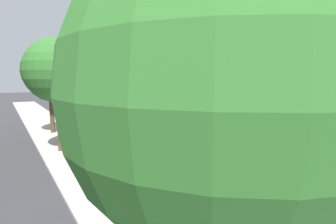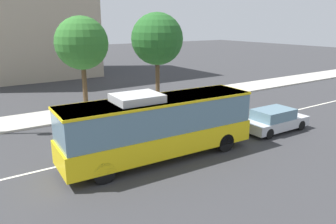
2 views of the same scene
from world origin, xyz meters
TOP-DOWN VIEW (x-y plane):
  - ground_plane at (0.00, 0.00)m, footprint 160.00×160.00m
  - sidewalk_kerb at (0.00, 8.45)m, footprint 80.00×3.67m
  - lane_centre_line at (0.00, 0.00)m, footprint 76.00×0.16m
  - transit_bus at (0.62, -1.79)m, footprint 10.09×2.87m
  - sedan_silver at (8.93, -2.28)m, footprint 4.53×1.88m
  - traffic_light_near_corner at (-6.05, 6.76)m, footprint 0.32×0.62m
  - traffic_light_mid_block at (-10.12, 6.89)m, footprint 0.32×0.62m
  - street_tree_kerbside_left at (6.92, 8.54)m, footprint 4.33×4.33m
  - street_tree_kerbside_centre at (0.65, 9.05)m, footprint 3.95×3.95m
  - street_tree_kerbside_right at (-14.03, 9.63)m, footprint 4.12×4.12m

SIDE VIEW (x-z plane):
  - ground_plane at x=0.00m, z-range 0.00..0.00m
  - lane_centre_line at x=0.00m, z-range 0.00..0.01m
  - sidewalk_kerb at x=0.00m, z-range 0.00..0.14m
  - sedan_silver at x=8.93m, z-range -0.01..1.46m
  - transit_bus at x=0.62m, z-range 0.08..3.54m
  - traffic_light_near_corner at x=-6.05m, z-range 0.96..6.16m
  - traffic_light_mid_block at x=-10.12m, z-range 0.96..6.16m
  - street_tree_kerbside_right at x=-14.03m, z-range 1.24..7.88m
  - street_tree_kerbside_centre at x=0.65m, z-range 1.59..8.76m
  - street_tree_kerbside_left at x=6.92m, z-range 1.57..9.07m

